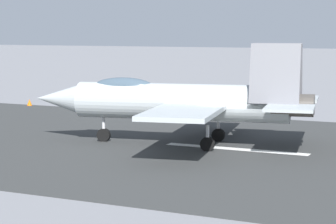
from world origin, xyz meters
The scene contains 5 objects.
ground_plane centered at (0.00, 0.00, 0.00)m, with size 400.00×400.00×0.00m, color slate.
runway_strip centered at (-0.02, 0.00, 0.01)m, with size 240.00×26.00×0.02m.
fighter_jet centered at (2.89, -0.05, 2.48)m, with size 16.62×14.19×5.68m.
marker_cone_mid centered at (8.10, -12.53, 0.28)m, with size 0.44×0.44×0.55m, color orange.
marker_cone_far centered at (22.56, -12.53, 0.28)m, with size 0.44×0.44×0.55m, color orange.
Camera 1 is at (-12.60, 34.12, 6.39)m, focal length 72.83 mm.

